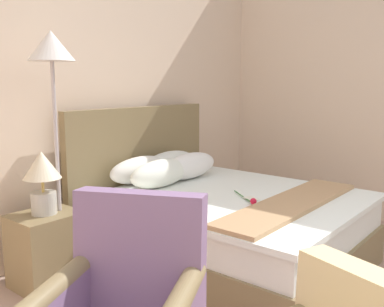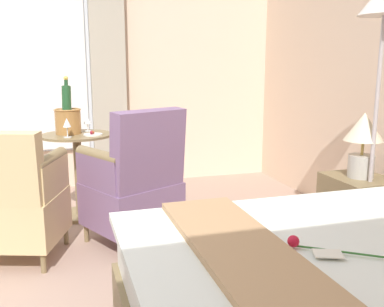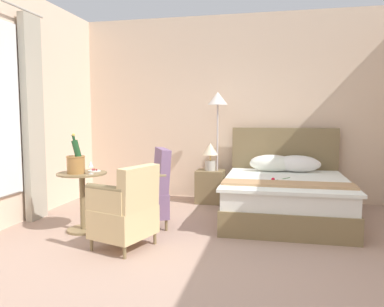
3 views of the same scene
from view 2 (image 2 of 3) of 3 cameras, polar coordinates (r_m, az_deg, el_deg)
wall_window_side at (r=4.82m, az=-24.26°, el=13.47°), size 0.27×5.95×3.12m
nightstand at (r=3.29m, az=21.15°, el=-7.49°), size 0.48×0.39×0.54m
bedside_lamp at (r=3.16m, az=21.86°, el=1.99°), size 0.27×0.27×0.45m
floor_lamp_brass at (r=3.04m, az=24.11°, el=14.64°), size 0.33×0.33×1.82m
side_table_round at (r=3.82m, az=-14.92°, el=-2.14°), size 0.60×0.60×0.73m
champagne_bucket at (r=3.79m, az=-16.24°, el=4.63°), size 0.23×0.23×0.49m
wine_glass_near_bucket at (r=3.59m, az=-16.34°, el=3.83°), size 0.07×0.07×0.16m
wine_glass_near_edge at (r=3.90m, az=-13.77°, el=4.21°), size 0.06×0.06×0.13m
snack_plate at (r=3.67m, az=-13.08°, el=2.52°), size 0.16×0.16×0.04m
armchair_by_window at (r=3.15m, az=-7.64°, el=-4.24°), size 0.77×0.77×1.01m
armchair_facing_bed at (r=3.11m, az=-22.84°, el=-5.79°), size 0.71×0.73×0.91m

